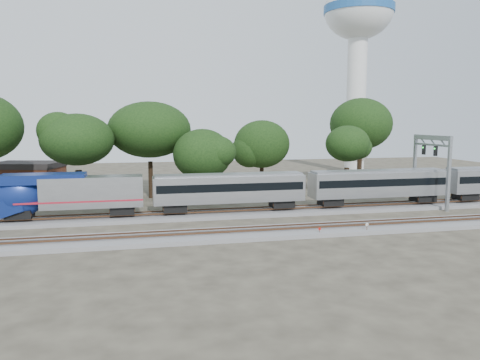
% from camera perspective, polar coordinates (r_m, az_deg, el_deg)
% --- Properties ---
extents(ground, '(160.00, 160.00, 0.00)m').
position_cam_1_polar(ground, '(48.98, -0.94, -5.72)').
color(ground, '#383328').
rests_on(ground, ground).
extents(track_far, '(160.00, 5.00, 0.73)m').
position_cam_1_polar(track_far, '(54.70, -2.21, -4.13)').
color(track_far, slate).
rests_on(track_far, ground).
extents(track_near, '(160.00, 5.00, 0.73)m').
position_cam_1_polar(track_near, '(45.13, 0.09, -6.58)').
color(track_near, slate).
rests_on(track_near, ground).
extents(train, '(110.35, 3.15, 4.65)m').
position_cam_1_polar(train, '(66.14, 23.80, -0.11)').
color(train, '#BABDC2').
rests_on(train, ground).
extents(switch_stand_red, '(0.27, 0.05, 0.86)m').
position_cam_1_polar(switch_stand_red, '(45.57, 9.68, -6.11)').
color(switch_stand_red, '#512D19').
rests_on(switch_stand_red, ground).
extents(switch_stand_white, '(0.35, 0.10, 1.10)m').
position_cam_1_polar(switch_stand_white, '(47.49, 15.22, -5.53)').
color(switch_stand_white, '#512D19').
rests_on(switch_stand_white, ground).
extents(switch_lever, '(0.51, 0.31, 0.30)m').
position_cam_1_polar(switch_lever, '(44.45, 6.44, -6.91)').
color(switch_lever, '#512D19').
rests_on(switch_lever, ground).
extents(water_tower, '(14.32, 14.32, 39.65)m').
position_cam_1_polar(water_tower, '(104.26, 14.22, 17.18)').
color(water_tower, silver).
rests_on(water_tower, ground).
extents(signal_gantry, '(0.64, 7.54, 9.16)m').
position_cam_1_polar(signal_gantry, '(64.47, 22.29, 2.87)').
color(signal_gantry, gray).
rests_on(signal_gantry, ground).
extents(brick_building, '(11.15, 9.13, 4.66)m').
position_cam_1_polar(brick_building, '(79.35, -24.44, 0.34)').
color(brick_building, brown).
rests_on(brick_building, ground).
extents(tree_2, '(8.71, 8.71, 12.28)m').
position_cam_1_polar(tree_2, '(63.93, -19.22, 4.66)').
color(tree_2, black).
rests_on(tree_2, ground).
extents(tree_3, '(9.88, 9.88, 13.93)m').
position_cam_1_polar(tree_3, '(67.46, -10.97, 6.02)').
color(tree_3, black).
rests_on(tree_3, ground).
extents(tree_4, '(6.60, 6.60, 9.31)m').
position_cam_1_polar(tree_4, '(63.09, -4.60, 3.11)').
color(tree_4, black).
rests_on(tree_4, ground).
extents(tree_5, '(7.36, 7.36, 10.38)m').
position_cam_1_polar(tree_5, '(75.49, 2.68, 4.37)').
color(tree_5, black).
rests_on(tree_5, ground).
extents(tree_6, '(7.79, 7.79, 10.99)m').
position_cam_1_polar(tree_6, '(70.12, 12.98, 4.32)').
color(tree_6, black).
rests_on(tree_6, ground).
extents(tree_7, '(10.60, 10.60, 14.95)m').
position_cam_1_polar(tree_7, '(82.08, 14.51, 6.62)').
color(tree_7, black).
rests_on(tree_7, ground).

